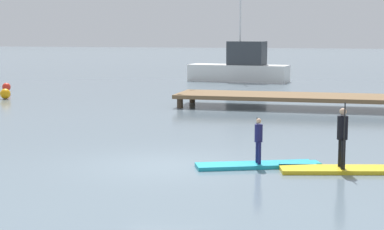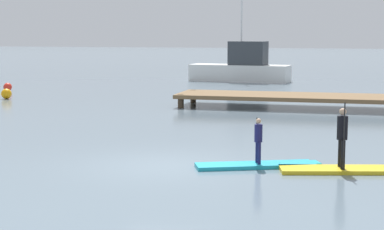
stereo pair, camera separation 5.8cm
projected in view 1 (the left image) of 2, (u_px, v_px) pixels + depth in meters
The scene contains 9 objects.
ground_plane at pixel (165, 166), 16.69m from camera, with size 240.00×240.00×0.00m, color slate.
paddleboard_near at pixel (258, 165), 16.56m from camera, with size 3.23×1.80×0.10m.
paddler_child_solo at pixel (258, 138), 16.48m from camera, with size 0.27×0.39×1.17m.
paddleboard_far at pixel (355, 170), 16.01m from camera, with size 3.82×1.63×0.10m.
paddler_adult at pixel (342, 134), 15.89m from camera, with size 0.32×0.48×1.67m.
fishing_boat_green_midground at pixel (241, 67), 44.71m from camera, with size 7.17×2.75×6.74m.
floating_dock at pixel (298, 97), 29.20m from camera, with size 11.20×2.97×0.61m.
mooring_buoy_near at pixel (5, 94), 33.23m from camera, with size 0.54×0.54×0.54m, color orange.
mooring_buoy_mid at pixel (6, 87), 37.50m from camera, with size 0.50×0.50×0.50m, color red.
Camera 1 is at (4.61, -15.73, 3.49)m, focal length 59.74 mm.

